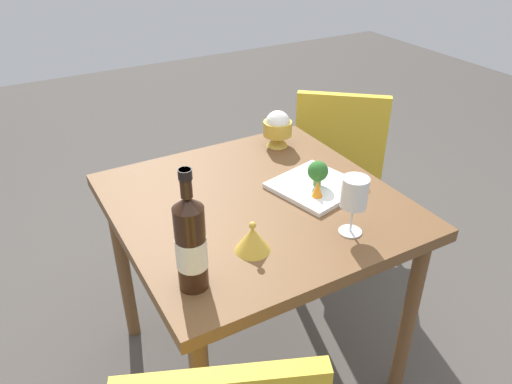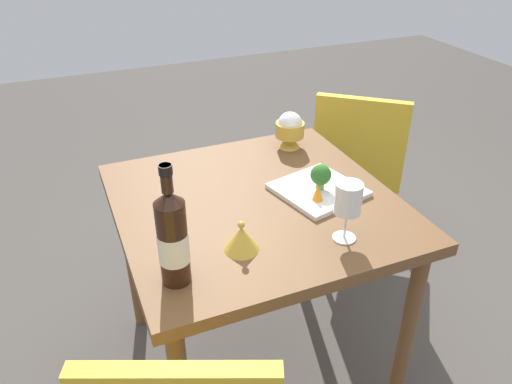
{
  "view_description": "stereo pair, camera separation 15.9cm",
  "coord_description": "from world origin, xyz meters",
  "px_view_note": "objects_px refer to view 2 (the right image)",
  "views": [
    {
      "loc": [
        -1.19,
        0.67,
        1.59
      ],
      "look_at": [
        0.0,
        0.0,
        0.77
      ],
      "focal_mm": 35.16,
      "sensor_mm": 36.0,
      "label": 1
    },
    {
      "loc": [
        -1.26,
        0.53,
        1.59
      ],
      "look_at": [
        0.0,
        0.0,
        0.77
      ],
      "focal_mm": 35.16,
      "sensor_mm": 36.0,
      "label": 2
    }
  ],
  "objects_px": {
    "rice_bowl": "(290,129)",
    "carrot_garnish_right": "(321,170)",
    "serving_plate": "(318,190)",
    "carrot_garnish_left": "(318,193)",
    "chair_by_wall": "(359,159)",
    "wine_bottle": "(173,238)",
    "rice_bowl_lid": "(241,238)",
    "wine_glass": "(348,200)",
    "broccoli_floret": "(321,175)"
  },
  "relations": [
    {
      "from": "broccoli_floret",
      "to": "carrot_garnish_right",
      "type": "xyz_separation_m",
      "value": [
        0.07,
        -0.04,
        -0.02
      ]
    },
    {
      "from": "rice_bowl",
      "to": "wine_glass",
      "type": "bearing_deg",
      "value": 168.82
    },
    {
      "from": "rice_bowl_lid",
      "to": "carrot_garnish_left",
      "type": "height_order",
      "value": "rice_bowl_lid"
    },
    {
      "from": "carrot_garnish_left",
      "to": "wine_glass",
      "type": "bearing_deg",
      "value": 175.0
    },
    {
      "from": "rice_bowl_lid",
      "to": "broccoli_floret",
      "type": "distance_m",
      "value": 0.39
    },
    {
      "from": "rice_bowl",
      "to": "rice_bowl_lid",
      "type": "xyz_separation_m",
      "value": [
        -0.53,
        0.41,
        -0.04
      ]
    },
    {
      "from": "chair_by_wall",
      "to": "carrot_garnish_right",
      "type": "xyz_separation_m",
      "value": [
        -0.43,
        0.45,
        0.25
      ]
    },
    {
      "from": "wine_glass",
      "to": "wine_bottle",
      "type": "bearing_deg",
      "value": 88.73
    },
    {
      "from": "wine_glass",
      "to": "carrot_garnish_right",
      "type": "bearing_deg",
      "value": -17.63
    },
    {
      "from": "rice_bowl",
      "to": "carrot_garnish_right",
      "type": "relative_size",
      "value": 2.7
    },
    {
      "from": "rice_bowl_lid",
      "to": "carrot_garnish_left",
      "type": "distance_m",
      "value": 0.33
    },
    {
      "from": "carrot_garnish_left",
      "to": "wine_bottle",
      "type": "bearing_deg",
      "value": 109.58
    },
    {
      "from": "chair_by_wall",
      "to": "broccoli_floret",
      "type": "bearing_deg",
      "value": -95.25
    },
    {
      "from": "wine_bottle",
      "to": "carrot_garnish_left",
      "type": "height_order",
      "value": "wine_bottle"
    },
    {
      "from": "carrot_garnish_right",
      "to": "rice_bowl_lid",
      "type": "bearing_deg",
      "value": 123.19
    },
    {
      "from": "chair_by_wall",
      "to": "serving_plate",
      "type": "distance_m",
      "value": 0.74
    },
    {
      "from": "rice_bowl_lid",
      "to": "broccoli_floret",
      "type": "xyz_separation_m",
      "value": [
        0.18,
        -0.35,
        0.03
      ]
    },
    {
      "from": "rice_bowl",
      "to": "rice_bowl_lid",
      "type": "relative_size",
      "value": 1.42
    },
    {
      "from": "broccoli_floret",
      "to": "carrot_garnish_left",
      "type": "xyz_separation_m",
      "value": [
        -0.06,
        0.04,
        -0.02
      ]
    },
    {
      "from": "serving_plate",
      "to": "carrot_garnish_left",
      "type": "bearing_deg",
      "value": 148.39
    },
    {
      "from": "chair_by_wall",
      "to": "carrot_garnish_left",
      "type": "xyz_separation_m",
      "value": [
        -0.56,
        0.54,
        0.25
      ]
    },
    {
      "from": "rice_bowl_lid",
      "to": "broccoli_floret",
      "type": "relative_size",
      "value": 1.17
    },
    {
      "from": "rice_bowl_lid",
      "to": "wine_bottle",
      "type": "bearing_deg",
      "value": 105.24
    },
    {
      "from": "rice_bowl_lid",
      "to": "rice_bowl",
      "type": "bearing_deg",
      "value": -37.3
    },
    {
      "from": "chair_by_wall",
      "to": "wine_bottle",
      "type": "relative_size",
      "value": 2.57
    },
    {
      "from": "rice_bowl_lid",
      "to": "carrot_garnish_right",
      "type": "height_order",
      "value": "rice_bowl_lid"
    },
    {
      "from": "carrot_garnish_left",
      "to": "chair_by_wall",
      "type": "bearing_deg",
      "value": -43.97
    },
    {
      "from": "wine_glass",
      "to": "rice_bowl",
      "type": "xyz_separation_m",
      "value": [
        0.6,
        -0.12,
        -0.05
      ]
    },
    {
      "from": "wine_bottle",
      "to": "serving_plate",
      "type": "relative_size",
      "value": 1.1
    },
    {
      "from": "broccoli_floret",
      "to": "carrot_garnish_left",
      "type": "distance_m",
      "value": 0.08
    },
    {
      "from": "serving_plate",
      "to": "broccoli_floret",
      "type": "xyz_separation_m",
      "value": [
        -0.01,
        -0.0,
        0.06
      ]
    },
    {
      "from": "chair_by_wall",
      "to": "wine_bottle",
      "type": "xyz_separation_m",
      "value": [
        -0.74,
        1.04,
        0.34
      ]
    },
    {
      "from": "chair_by_wall",
      "to": "broccoli_floret",
      "type": "xyz_separation_m",
      "value": [
        -0.5,
        0.5,
        0.28
      ]
    },
    {
      "from": "serving_plate",
      "to": "rice_bowl",
      "type": "bearing_deg",
      "value": -10.17
    },
    {
      "from": "wine_glass",
      "to": "broccoli_floret",
      "type": "bearing_deg",
      "value": -13.17
    },
    {
      "from": "rice_bowl",
      "to": "carrot_garnish_right",
      "type": "height_order",
      "value": "rice_bowl"
    },
    {
      "from": "serving_plate",
      "to": "carrot_garnish_right",
      "type": "distance_m",
      "value": 0.09
    },
    {
      "from": "serving_plate",
      "to": "broccoli_floret",
      "type": "height_order",
      "value": "broccoli_floret"
    },
    {
      "from": "chair_by_wall",
      "to": "wine_glass",
      "type": "bearing_deg",
      "value": -86.97
    },
    {
      "from": "carrot_garnish_right",
      "to": "serving_plate",
      "type": "bearing_deg",
      "value": 145.3
    },
    {
      "from": "chair_by_wall",
      "to": "carrot_garnish_right",
      "type": "height_order",
      "value": "chair_by_wall"
    },
    {
      "from": "rice_bowl_lid",
      "to": "chair_by_wall",
      "type": "bearing_deg",
      "value": -50.97
    },
    {
      "from": "wine_bottle",
      "to": "broccoli_floret",
      "type": "xyz_separation_m",
      "value": [
        0.24,
        -0.54,
        -0.07
      ]
    },
    {
      "from": "broccoli_floret",
      "to": "rice_bowl",
      "type": "bearing_deg",
      "value": -9.74
    },
    {
      "from": "wine_glass",
      "to": "rice_bowl",
      "type": "distance_m",
      "value": 0.61
    },
    {
      "from": "broccoli_floret",
      "to": "serving_plate",
      "type": "bearing_deg",
      "value": 16.59
    },
    {
      "from": "rice_bowl",
      "to": "wine_bottle",
      "type": "bearing_deg",
      "value": 134.19
    },
    {
      "from": "rice_bowl",
      "to": "rice_bowl_lid",
      "type": "bearing_deg",
      "value": 142.7
    },
    {
      "from": "chair_by_wall",
      "to": "wine_glass",
      "type": "height_order",
      "value": "wine_glass"
    },
    {
      "from": "rice_bowl_lid",
      "to": "serving_plate",
      "type": "distance_m",
      "value": 0.39
    }
  ]
}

